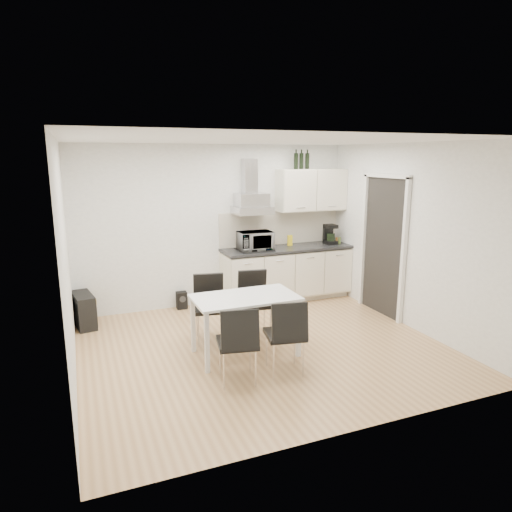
{
  "coord_description": "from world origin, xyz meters",
  "views": [
    {
      "loc": [
        -2.13,
        -5.07,
        2.42
      ],
      "look_at": [
        0.1,
        0.49,
        1.1
      ],
      "focal_mm": 32.0,
      "sensor_mm": 36.0,
      "label": 1
    }
  ],
  "objects": [
    {
      "name": "ground",
      "position": [
        0.0,
        0.0,
        0.0
      ],
      "size": [
        4.5,
        4.5,
        0.0
      ],
      "primitive_type": "plane",
      "color": "tan",
      "rests_on": "ground"
    },
    {
      "name": "wall_back",
      "position": [
        0.0,
        2.0,
        1.3
      ],
      "size": [
        4.5,
        0.1,
        2.6
      ],
      "primitive_type": "cube",
      "color": "white",
      "rests_on": "ground"
    },
    {
      "name": "wall_front",
      "position": [
        0.0,
        -2.0,
        1.3
      ],
      "size": [
        4.5,
        0.1,
        2.6
      ],
      "primitive_type": "cube",
      "color": "white",
      "rests_on": "ground"
    },
    {
      "name": "wall_left",
      "position": [
        -2.25,
        0.0,
        1.3
      ],
      "size": [
        0.1,
        4.0,
        2.6
      ],
      "primitive_type": "cube",
      "color": "white",
      "rests_on": "ground"
    },
    {
      "name": "wall_right",
      "position": [
        2.25,
        0.0,
        1.3
      ],
      "size": [
        0.1,
        4.0,
        2.6
      ],
      "primitive_type": "cube",
      "color": "white",
      "rests_on": "ground"
    },
    {
      "name": "ceiling",
      "position": [
        0.0,
        0.0,
        2.6
      ],
      "size": [
        4.5,
        4.5,
        0.0
      ],
      "primitive_type": "plane",
      "color": "white",
      "rests_on": "wall_back"
    },
    {
      "name": "doorway",
      "position": [
        2.21,
        0.55,
        1.05
      ],
      "size": [
        0.08,
        1.04,
        2.1
      ],
      "primitive_type": "cube",
      "color": "white",
      "rests_on": "ground"
    },
    {
      "name": "kitchenette",
      "position": [
        1.19,
        1.73,
        0.83
      ],
      "size": [
        2.22,
        0.64,
        2.52
      ],
      "color": "beige",
      "rests_on": "ground"
    },
    {
      "name": "dining_table",
      "position": [
        -0.28,
        -0.1,
        0.66
      ],
      "size": [
        1.26,
        0.73,
        0.75
      ],
      "rotation": [
        0.0,
        0.0,
        0.0
      ],
      "color": "white",
      "rests_on": "ground"
    },
    {
      "name": "chair_far_left",
      "position": [
        -0.56,
        0.47,
        0.44
      ],
      "size": [
        0.53,
        0.57,
        0.88
      ],
      "primitive_type": null,
      "rotation": [
        0.0,
        0.0,
        2.95
      ],
      "color": "black",
      "rests_on": "ground"
    },
    {
      "name": "chair_far_right",
      "position": [
        0.07,
        0.43,
        0.44
      ],
      "size": [
        0.51,
        0.56,
        0.88
      ],
      "primitive_type": null,
      "rotation": [
        0.0,
        0.0,
        2.99
      ],
      "color": "black",
      "rests_on": "ground"
    },
    {
      "name": "chair_near_left",
      "position": [
        -0.61,
        -0.73,
        0.44
      ],
      "size": [
        0.53,
        0.57,
        0.88
      ],
      "primitive_type": null,
      "rotation": [
        0.0,
        0.0,
        -0.19
      ],
      "color": "black",
      "rests_on": "ground"
    },
    {
      "name": "chair_near_right",
      "position": [
        -0.03,
        -0.72,
        0.44
      ],
      "size": [
        0.52,
        0.57,
        0.88
      ],
      "primitive_type": null,
      "rotation": [
        0.0,
        0.0,
        -0.18
      ],
      "color": "black",
      "rests_on": "ground"
    },
    {
      "name": "guitar_amp",
      "position": [
        -2.11,
        1.65,
        0.24
      ],
      "size": [
        0.34,
        0.61,
        0.48
      ],
      "rotation": [
        0.0,
        0.0,
        0.17
      ],
      "color": "black",
      "rests_on": "ground"
    },
    {
      "name": "floor_speaker",
      "position": [
        -0.63,
        1.9,
        0.14
      ],
      "size": [
        0.17,
        0.15,
        0.28
      ],
      "primitive_type": "cube",
      "rotation": [
        0.0,
        0.0,
        -0.03
      ],
      "color": "black",
      "rests_on": "ground"
    }
  ]
}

